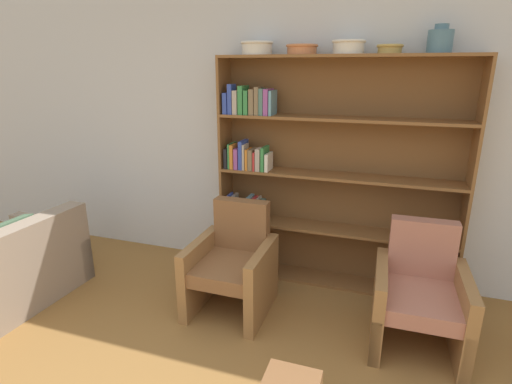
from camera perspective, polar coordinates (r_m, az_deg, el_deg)
wall_back at (r=3.79m, az=7.38°, el=8.08°), size 12.00×0.06×2.75m
bookshelf at (r=3.68m, az=8.53°, el=2.34°), size 2.16×0.30×2.08m
bowl_sage at (r=3.68m, az=0.15°, el=19.97°), size 0.28×0.28×0.11m
bowl_copper at (r=3.57m, az=6.58°, el=19.67°), size 0.27×0.27×0.08m
bowl_brass at (r=3.51m, az=13.10°, el=19.64°), size 0.27×0.27×0.11m
bowl_stoneware at (r=3.49m, az=18.58°, el=18.88°), size 0.21×0.21×0.07m
vase_tall at (r=3.50m, az=24.81°, el=19.04°), size 0.18×0.18×0.21m
armchair_leather at (r=3.42m, az=-3.34°, el=-10.34°), size 0.64×0.68×0.89m
armchair_cushioned at (r=3.24m, az=22.33°, el=-13.46°), size 0.65×0.69×0.89m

